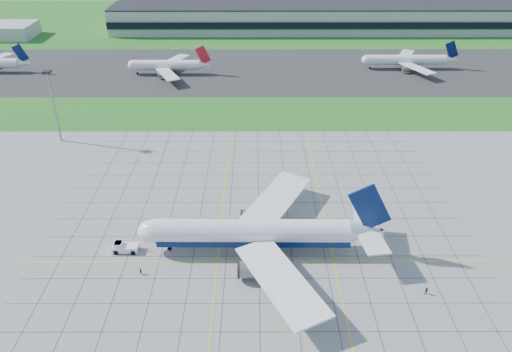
{
  "coord_description": "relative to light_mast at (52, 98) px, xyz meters",
  "views": [
    {
      "loc": [
        -0.96,
        -95.58,
        77.24
      ],
      "look_at": [
        -0.68,
        27.1,
        7.0
      ],
      "focal_mm": 35.0,
      "sensor_mm": 36.0,
      "label": 1
    }
  ],
  "objects": [
    {
      "name": "ground",
      "position": [
        70.0,
        -65.0,
        -16.18
      ],
      "size": [
        1400.0,
        1400.0,
        0.0
      ],
      "primitive_type": "plane",
      "color": "#9B9B96",
      "rests_on": "ground"
    },
    {
      "name": "terminal",
      "position": [
        110.0,
        164.87,
        -8.29
      ],
      "size": [
        260.0,
        43.0,
        15.8
      ],
      "color": "#B7B7B2",
      "rests_on": "ground"
    },
    {
      "name": "light_mast",
      "position": [
        0.0,
        0.0,
        0.0
      ],
      "size": [
        2.5,
        2.5,
        25.6
      ],
      "color": "gray",
      "rests_on": "ground"
    },
    {
      "name": "crew_near",
      "position": [
        42.52,
        -71.42,
        -15.33
      ],
      "size": [
        0.7,
        0.74,
        1.71
      ],
      "primitive_type": "imported",
      "rotation": [
        0.0,
        0.0,
        0.92
      ],
      "color": "black",
      "rests_on": "ground"
    },
    {
      "name": "distant_jet_2",
      "position": [
        144.63,
        82.54,
        -11.69
      ],
      "size": [
        45.21,
        42.66,
        14.08
      ],
      "color": "white",
      "rests_on": "ground"
    },
    {
      "name": "apron_markings",
      "position": [
        70.43,
        -53.91,
        -16.17
      ],
      "size": [
        120.0,
        130.0,
        0.03
      ],
      "color": "#474744",
      "rests_on": "ground"
    },
    {
      "name": "asphalt_taxiway",
      "position": [
        70.0,
        80.0,
        -16.15
      ],
      "size": [
        700.0,
        75.0,
        0.04
      ],
      "primitive_type": "cube",
      "color": "#383838",
      "rests_on": "ground"
    },
    {
      "name": "airliner",
      "position": [
        69.07,
        -62.6,
        -10.93
      ],
      "size": [
        61.02,
        61.87,
        19.22
      ],
      "rotation": [
        0.0,
        0.0,
        -0.01
      ],
      "color": "white",
      "rests_on": "ground"
    },
    {
      "name": "grass_far",
      "position": [
        70.0,
        190.0,
        -16.16
      ],
      "size": [
        700.0,
        145.0,
        0.04
      ],
      "primitive_type": "cube",
      "color": "#21661D",
      "rests_on": "ground"
    },
    {
      "name": "grass_median",
      "position": [
        70.0,
        25.0,
        -16.16
      ],
      "size": [
        700.0,
        35.0,
        0.04
      ],
      "primitive_type": "cube",
      "color": "#21661D",
      "rests_on": "ground"
    },
    {
      "name": "crew_far",
      "position": [
        106.74,
        -78.28,
        -15.25
      ],
      "size": [
        1.0,
        0.82,
        1.87
      ],
      "primitive_type": "imported",
      "rotation": [
        0.0,
        0.0,
        -0.14
      ],
      "color": "black",
      "rests_on": "ground"
    },
    {
      "name": "pushback_tug",
      "position": [
        36.81,
        -62.85,
        -15.04
      ],
      "size": [
        9.2,
        3.28,
        2.56
      ],
      "rotation": [
        0.0,
        0.0,
        -0.01
      ],
      "color": "white",
      "rests_on": "ground"
    },
    {
      "name": "distant_jet_1",
      "position": [
        26.93,
        74.17,
        -11.7
      ],
      "size": [
        37.83,
        42.66,
        14.08
      ],
      "color": "white",
      "rests_on": "ground"
    }
  ]
}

